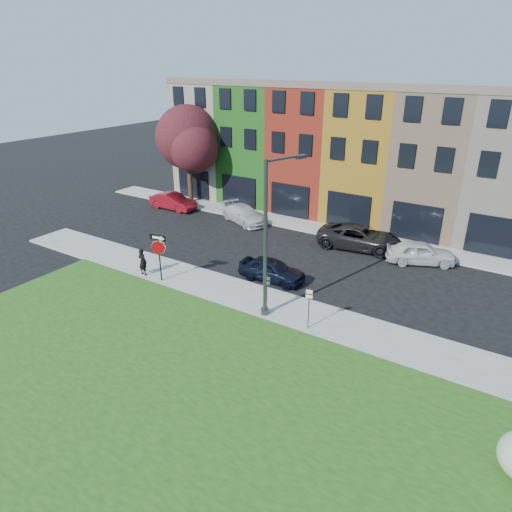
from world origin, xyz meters
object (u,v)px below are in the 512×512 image
Objects in this scene: man at (143,262)px; street_lamp at (269,240)px; sedan_near at (272,270)px; stop_sign at (158,248)px.

man is 9.12m from street_lamp.
man is at bearing 116.22° from sedan_near.
street_lamp is (1.86, -3.48, 3.39)m from sedan_near.
sedan_near is 5.20m from street_lamp.
street_lamp reaches higher than sedan_near.
sedan_near is at bearing 137.24° from street_lamp.
stop_sign is at bearing 178.51° from man.
street_lamp reaches higher than stop_sign.
stop_sign reaches higher than man.
street_lamp is at bearing -179.33° from man.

